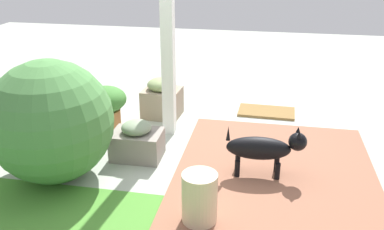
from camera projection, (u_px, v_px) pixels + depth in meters
name	position (u px, v px, depth m)	size (l,w,h in m)	color
ground_plane	(198.00, 144.00, 4.41)	(12.00, 12.00, 0.00)	#A9B0A1
brick_path	(275.00, 179.00, 3.76)	(1.80, 2.40, 0.02)	#925D45
porch_pillar	(167.00, 25.00, 4.24)	(0.13, 0.13, 2.35)	white
stone_planter_nearest	(162.00, 98.00, 5.04)	(0.46, 0.42, 0.47)	gray
stone_planter_mid	(137.00, 141.00, 4.09)	(0.48, 0.36, 0.38)	gray
round_shrub	(51.00, 122.00, 3.61)	(1.07, 1.07, 1.07)	#457C3F
terracotta_pot_tall	(47.00, 109.00, 4.65)	(0.27, 0.27, 0.70)	#C27A3E
terracotta_pot_broad	(106.00, 105.00, 4.66)	(0.46, 0.46, 0.49)	#AC693B
dog	(264.00, 148.00, 3.72)	(0.70, 0.22, 0.48)	black
ceramic_urn	(200.00, 199.00, 3.13)	(0.27, 0.27, 0.41)	beige
doormat	(266.00, 112.00, 5.20)	(0.68, 0.39, 0.03)	olive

